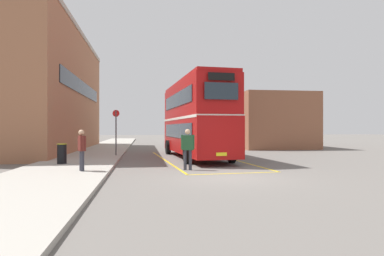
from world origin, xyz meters
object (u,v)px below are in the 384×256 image
at_px(pedestrian_boarding, 188,146).
at_px(litter_bin, 62,154).
at_px(pedestrian_waiting_near, 82,147).
at_px(double_decker_bus, 195,118).
at_px(single_deck_bus, 202,130).
at_px(bus_stop_sign, 116,128).

xyz_separation_m(pedestrian_boarding, litter_bin, (-5.83, 2.17, -0.44)).
relative_size(pedestrian_waiting_near, litter_bin, 1.70).
relative_size(double_decker_bus, pedestrian_boarding, 5.90).
bearing_deg(single_deck_bus, litter_bin, -115.43).
height_order(pedestrian_waiting_near, bus_stop_sign, bus_stop_sign).
bearing_deg(pedestrian_waiting_near, double_decker_bus, 49.81).
bearing_deg(bus_stop_sign, litter_bin, -114.38).
xyz_separation_m(single_deck_bus, litter_bin, (-10.94, -23.00, -1.01)).
xyz_separation_m(litter_bin, bus_stop_sign, (2.17, 4.78, 1.23)).
bearing_deg(double_decker_bus, single_deck_bus, 78.75).
bearing_deg(double_decker_bus, bus_stop_sign, 167.95).
distance_m(pedestrian_boarding, litter_bin, 6.24).
relative_size(pedestrian_boarding, pedestrian_waiting_near, 1.10).
height_order(double_decker_bus, bus_stop_sign, double_decker_bus).
bearing_deg(double_decker_bus, pedestrian_waiting_near, -130.19).
distance_m(pedestrian_boarding, pedestrian_waiting_near, 4.45).
xyz_separation_m(single_deck_bus, pedestrian_boarding, (-5.10, -25.17, -0.57)).
xyz_separation_m(double_decker_bus, single_deck_bus, (3.83, 19.27, -0.87)).
bearing_deg(single_deck_bus, double_decker_bus, -101.25).
relative_size(single_deck_bus, litter_bin, 9.78).
bearing_deg(bus_stop_sign, double_decker_bus, -12.05).
xyz_separation_m(single_deck_bus, bus_stop_sign, (-8.77, -18.22, 0.22)).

